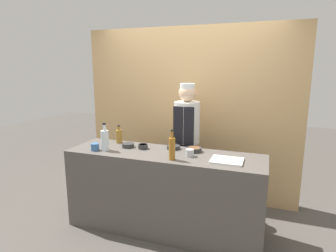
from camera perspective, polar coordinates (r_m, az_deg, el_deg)
ground_plane at (r=3.51m, az=-0.74°, el=-19.99°), size 14.00×14.00×0.00m
cabinet_wall at (r=4.03m, az=4.35°, el=2.43°), size 3.04×0.18×2.40m
counter at (r=3.29m, az=-0.77°, el=-13.15°), size 2.20×0.64×0.92m
sauce_bowl_purple at (r=3.37m, az=-8.11°, el=-3.85°), size 0.14×0.14×0.05m
sauce_bowl_brown at (r=3.18m, az=5.35°, el=-4.74°), size 0.17×0.17×0.05m
sauce_bowl_orange at (r=3.27m, az=1.11°, el=-4.29°), size 0.15×0.15×0.04m
sauce_bowl_green at (r=3.29m, az=-5.11°, el=-4.12°), size 0.11×0.11×0.05m
cutting_board at (r=2.90m, az=11.89°, el=-6.89°), size 0.32×0.26×0.02m
bottle_vinegar at (r=3.57m, az=-9.91°, el=-2.00°), size 0.08×0.08×0.23m
bottle_amber at (r=2.87m, az=0.82°, el=-4.49°), size 0.07×0.07×0.32m
bottle_clear at (r=3.27m, az=-12.71°, el=-2.72°), size 0.09×0.09×0.32m
cup_steel at (r=3.01m, az=4.42°, el=-5.45°), size 0.09×0.09×0.08m
cup_blue at (r=3.32m, az=-14.61°, el=-4.13°), size 0.09×0.09×0.08m
chef_center at (r=3.64m, az=3.80°, el=-3.20°), size 0.33×0.33×1.66m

